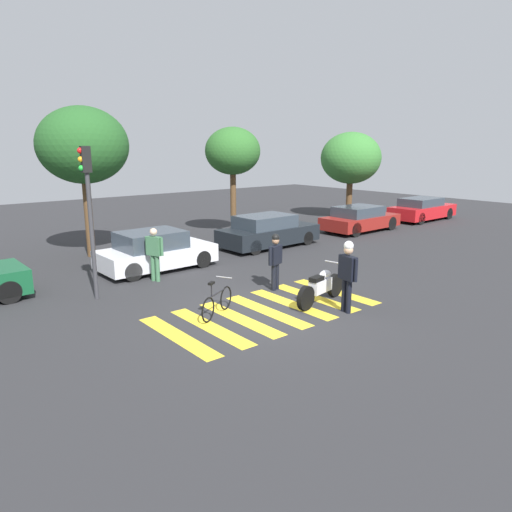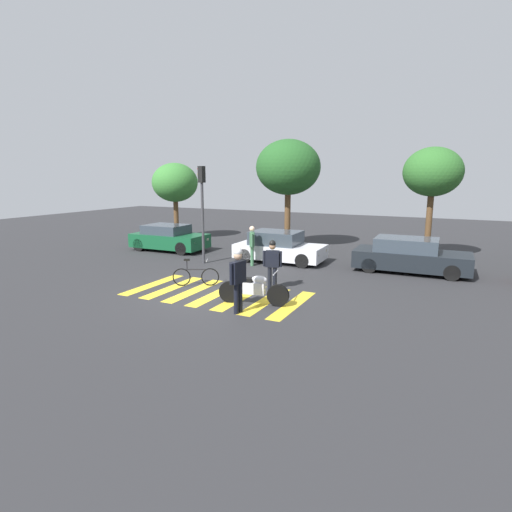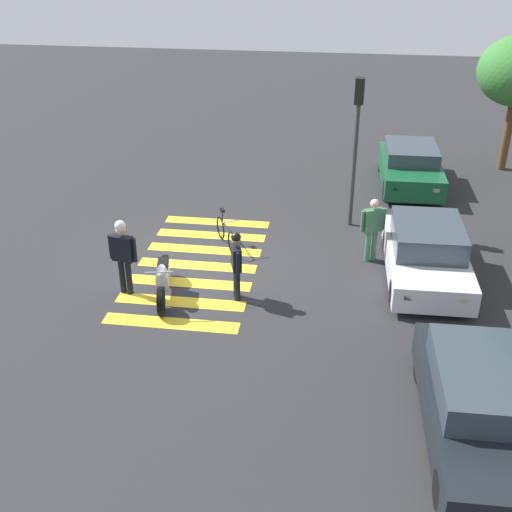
% 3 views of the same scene
% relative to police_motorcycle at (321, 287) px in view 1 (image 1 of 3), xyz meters
% --- Properties ---
extents(ground_plane, '(60.00, 60.00, 0.00)m').
position_rel_police_motorcycle_xyz_m(ground_plane, '(-1.59, 0.46, -0.47)').
color(ground_plane, '#2B2B2D').
extents(police_motorcycle, '(2.18, 0.73, 1.05)m').
position_rel_police_motorcycle_xyz_m(police_motorcycle, '(0.00, 0.00, 0.00)').
color(police_motorcycle, black).
rests_on(police_motorcycle, ground_plane).
extents(leaning_bicycle, '(1.47, 0.82, 0.98)m').
position_rel_police_motorcycle_xyz_m(leaning_bicycle, '(-2.80, 1.00, -0.11)').
color(leaning_bicycle, black).
rests_on(leaning_bicycle, ground_plane).
extents(officer_on_foot, '(0.28, 0.70, 1.91)m').
position_rel_police_motorcycle_xyz_m(officer_on_foot, '(-0.02, -0.92, 0.66)').
color(officer_on_foot, black).
rests_on(officer_on_foot, ground_plane).
extents(officer_by_motorcycle, '(0.63, 0.33, 1.73)m').
position_rel_police_motorcycle_xyz_m(officer_by_motorcycle, '(-0.15, 1.74, 0.52)').
color(officer_by_motorcycle, black).
rests_on(officer_by_motorcycle, ground_plane).
extents(pedestrian_bystander, '(0.39, 0.64, 1.74)m').
position_rel_police_motorcycle_xyz_m(pedestrian_bystander, '(-2.51, 4.90, 0.53)').
color(pedestrian_bystander, '#3F724C').
rests_on(pedestrian_bystander, ground_plane).
extents(crosswalk_stripes, '(5.85, 3.09, 0.01)m').
position_rel_police_motorcycle_xyz_m(crosswalk_stripes, '(-1.59, 0.46, -0.46)').
color(crosswalk_stripes, yellow).
rests_on(crosswalk_stripes, ground_plane).
extents(car_white_van, '(4.03, 1.96, 1.39)m').
position_rel_police_motorcycle_xyz_m(car_white_van, '(-1.81, 6.23, 0.19)').
color(car_white_van, black).
rests_on(car_white_van, ground_plane).
extents(car_black_suv, '(4.50, 1.98, 1.39)m').
position_rel_police_motorcycle_xyz_m(car_black_suv, '(3.79, 6.66, 0.19)').
color(car_black_suv, black).
rests_on(car_black_suv, ground_plane).
extents(car_maroon_wagon, '(4.39, 1.98, 1.29)m').
position_rel_police_motorcycle_xyz_m(car_maroon_wagon, '(9.89, 6.55, 0.16)').
color(car_maroon_wagon, black).
rests_on(car_maroon_wagon, ground_plane).
extents(car_red_convertible, '(4.58, 1.93, 1.32)m').
position_rel_police_motorcycle_xyz_m(car_red_convertible, '(15.66, 6.57, 0.18)').
color(car_red_convertible, black).
rests_on(car_red_convertible, ground_plane).
extents(traffic_light_pole, '(0.34, 0.26, 4.27)m').
position_rel_police_motorcycle_xyz_m(traffic_light_pole, '(-4.69, 4.35, 2.40)').
color(traffic_light_pole, '#38383D').
rests_on(traffic_light_pole, ground_plane).
extents(street_tree_mid, '(3.38, 3.38, 5.73)m').
position_rel_police_motorcycle_xyz_m(street_tree_mid, '(-2.81, 9.69, 3.80)').
color(street_tree_mid, brown).
rests_on(street_tree_mid, ground_plane).
extents(street_tree_far, '(2.60, 2.60, 5.14)m').
position_rel_police_motorcycle_xyz_m(street_tree_far, '(4.21, 9.69, 3.53)').
color(street_tree_far, brown).
rests_on(street_tree_far, ground_plane).
extents(street_tree_end, '(3.50, 3.50, 5.06)m').
position_rel_police_motorcycle_xyz_m(street_tree_end, '(12.80, 9.69, 3.09)').
color(street_tree_end, brown).
rests_on(street_tree_end, ground_plane).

